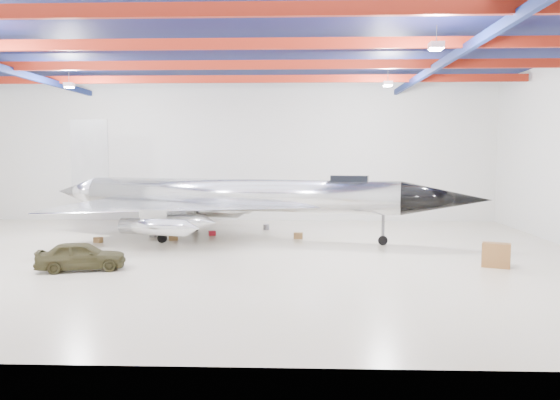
{
  "coord_description": "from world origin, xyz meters",
  "views": [
    {
      "loc": [
        4.56,
        -28.39,
        5.45
      ],
      "look_at": [
        3.47,
        2.0,
        2.79
      ],
      "focal_mm": 35.0,
      "sensor_mm": 36.0,
      "label": 1
    }
  ],
  "objects": [
    {
      "name": "floor",
      "position": [
        0.0,
        0.0,
        0.0
      ],
      "size": [
        40.0,
        40.0,
        0.0
      ],
      "primitive_type": "plane",
      "color": "beige",
      "rests_on": "ground"
    },
    {
      "name": "wall_back",
      "position": [
        0.0,
        15.0,
        5.5
      ],
      "size": [
        40.0,
        0.0,
        40.0
      ],
      "primitive_type": "plane",
      "rotation": [
        1.57,
        0.0,
        0.0
      ],
      "color": "silver",
      "rests_on": "floor"
    },
    {
      "name": "ceiling",
      "position": [
        0.0,
        0.0,
        11.0
      ],
      "size": [
        40.0,
        40.0,
        0.0
      ],
      "primitive_type": "plane",
      "rotation": [
        3.14,
        0.0,
        0.0
      ],
      "color": "#0A0F38",
      "rests_on": "wall_back"
    },
    {
      "name": "ceiling_structure",
      "position": [
        0.0,
        0.0,
        10.32
      ],
      "size": [
        39.5,
        29.5,
        1.08
      ],
      "color": "maroon",
      "rests_on": "ceiling"
    },
    {
      "name": "jet_aircraft",
      "position": [
        0.66,
        5.52,
        2.5
      ],
      "size": [
        27.71,
        19.06,
        7.64
      ],
      "rotation": [
        0.0,
        0.0,
        -0.22
      ],
      "color": "silver",
      "rests_on": "floor"
    },
    {
      "name": "jeep",
      "position": [
        -5.55,
        -3.81,
        0.68
      ],
      "size": [
        4.26,
        2.59,
        1.36
      ],
      "primitive_type": "imported",
      "rotation": [
        0.0,
        0.0,
        1.84
      ],
      "color": "#3A361D",
      "rests_on": "floor"
    },
    {
      "name": "desk",
      "position": [
        13.91,
        -2.49,
        0.58
      ],
      "size": [
        1.42,
        1.07,
        1.17
      ],
      "primitive_type": "cube",
      "rotation": [
        0.0,
        0.0,
        -0.38
      ],
      "color": "brown",
      "rests_on": "floor"
    },
    {
      "name": "crate_ply",
      "position": [
        -7.63,
        3.89,
        0.16
      ],
      "size": [
        0.56,
        0.5,
        0.33
      ],
      "primitive_type": "cube",
      "rotation": [
        0.0,
        0.0,
        -0.32
      ],
      "color": "olive",
      "rests_on": "floor"
    },
    {
      "name": "toolbox_red",
      "position": [
        -1.17,
        6.93,
        0.15
      ],
      "size": [
        0.53,
        0.47,
        0.31
      ],
      "primitive_type": "cube",
      "rotation": [
        0.0,
        0.0,
        0.32
      ],
      "color": "maroon",
      "rests_on": "floor"
    },
    {
      "name": "parts_bin",
      "position": [
        4.5,
        5.75,
        0.2
      ],
      "size": [
        0.58,
        0.48,
        0.39
      ],
      "primitive_type": "cube",
      "rotation": [
        0.0,
        0.0,
        -0.05
      ],
      "color": "olive",
      "rests_on": "floor"
    },
    {
      "name": "crate_small",
      "position": [
        -4.86,
        6.12,
        0.14
      ],
      "size": [
        0.43,
        0.36,
        0.28
      ],
      "primitive_type": "cube",
      "rotation": [
        0.0,
        0.0,
        -0.12
      ],
      "color": "#59595B",
      "rests_on": "floor"
    },
    {
      "name": "oil_barrel",
      "position": [
        -3.28,
        4.93,
        0.19
      ],
      "size": [
        0.65,
        0.57,
        0.39
      ],
      "primitive_type": "cube",
      "rotation": [
        0.0,
        0.0,
        0.27
      ],
      "color": "olive",
      "rests_on": "floor"
    },
    {
      "name": "spares_box",
      "position": [
        2.23,
        9.69,
        0.19
      ],
      "size": [
        0.52,
        0.52,
        0.38
      ],
      "primitive_type": "cylinder",
      "rotation": [
        0.0,
        0.0,
        0.28
      ],
      "color": "#59595B",
      "rests_on": "floor"
    }
  ]
}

